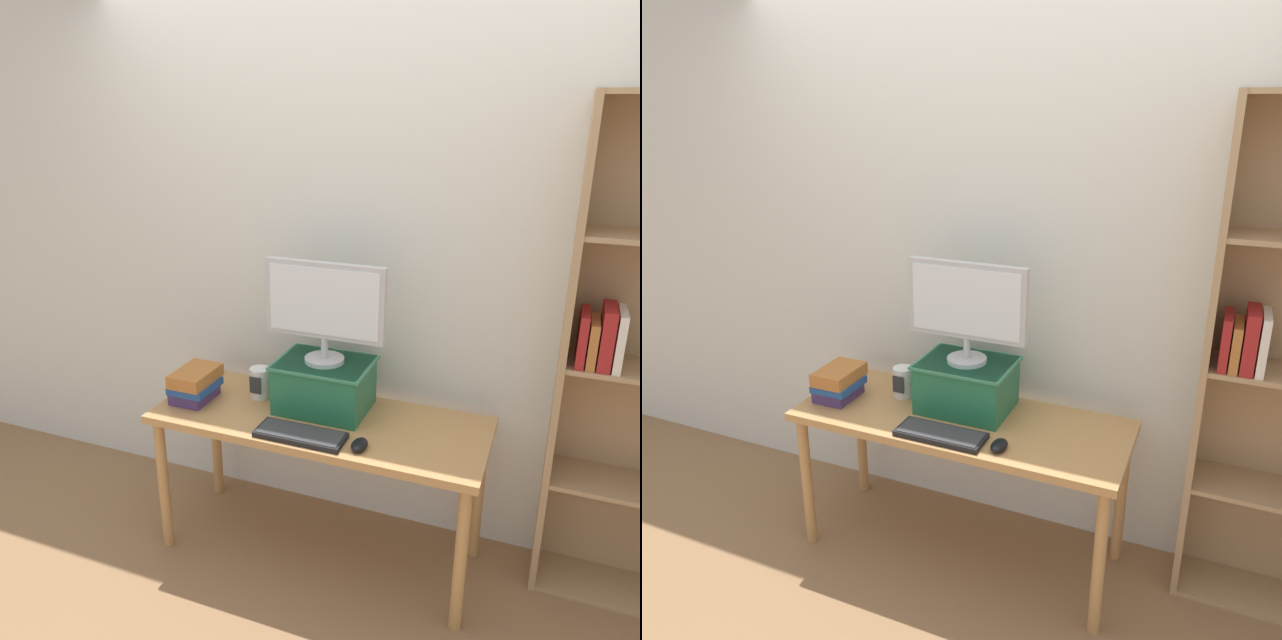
{
  "view_description": "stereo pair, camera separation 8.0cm",
  "coord_description": "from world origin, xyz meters",
  "views": [
    {
      "loc": [
        0.91,
        -2.28,
        2.02
      ],
      "look_at": [
        -0.01,
        0.04,
        1.15
      ],
      "focal_mm": 35.0,
      "sensor_mm": 36.0,
      "label": 1
    },
    {
      "loc": [
        0.99,
        -2.25,
        2.02
      ],
      "look_at": [
        -0.01,
        0.04,
        1.15
      ],
      "focal_mm": 35.0,
      "sensor_mm": 36.0,
      "label": 2
    }
  ],
  "objects": [
    {
      "name": "keyboard",
      "position": [
        -0.01,
        -0.19,
        0.72
      ],
      "size": [
        0.38,
        0.15,
        0.02
      ],
      "color": "black",
      "rests_on": "desk"
    },
    {
      "name": "book_stack",
      "position": [
        -0.6,
        -0.06,
        0.79
      ],
      "size": [
        0.18,
        0.24,
        0.15
      ],
      "color": "#4C336B",
      "rests_on": "desk"
    },
    {
      "name": "back_wall",
      "position": [
        0.0,
        0.41,
        1.3
      ],
      "size": [
        7.0,
        0.08,
        2.6
      ],
      "color": "silver",
      "rests_on": "ground_plane"
    },
    {
      "name": "computer_monitor",
      "position": [
        -0.01,
        0.09,
        1.19
      ],
      "size": [
        0.54,
        0.18,
        0.45
      ],
      "color": "#B7B7BA",
      "rests_on": "riser_box"
    },
    {
      "name": "ground_plane",
      "position": [
        0.0,
        0.0,
        0.0
      ],
      "size": [
        12.0,
        12.0,
        0.0
      ],
      "primitive_type": "plane",
      "color": "olive"
    },
    {
      "name": "riser_box",
      "position": [
        -0.01,
        0.09,
        0.83
      ],
      "size": [
        0.42,
        0.32,
        0.23
      ],
      "color": "#1E6642",
      "rests_on": "desk"
    },
    {
      "name": "desk",
      "position": [
        0.0,
        0.0,
        0.62
      ],
      "size": [
        1.48,
        0.57,
        0.71
      ],
      "color": "#B7844C",
      "rests_on": "ground_plane"
    },
    {
      "name": "desk_speaker",
      "position": [
        -0.33,
        0.08,
        0.78
      ],
      "size": [
        0.1,
        0.1,
        0.14
      ],
      "color": "silver",
      "rests_on": "desk"
    },
    {
      "name": "computer_mouse",
      "position": [
        0.25,
        -0.19,
        0.72
      ],
      "size": [
        0.06,
        0.1,
        0.04
      ],
      "color": "black",
      "rests_on": "desk"
    }
  ]
}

